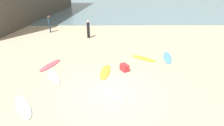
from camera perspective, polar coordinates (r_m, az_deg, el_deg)
The scene contains 12 objects.
ground_plane at distance 9.84m, azimuth -0.27°, elevation -8.63°, with size 120.00×120.00×0.00m, color tan.
ocean_water at distance 44.04m, azimuth -0.59°, elevation 17.08°, with size 120.00×40.00×0.08m, color slate.
surfboard_0 at distance 13.93m, azimuth 9.52°, elevation 1.42°, with size 0.53×1.96×0.09m, color yellow.
surfboard_1 at distance 9.60m, azimuth -25.45°, elevation -11.95°, with size 0.55×2.05×0.08m, color white.
surfboard_2 at distance 9.57m, azimuth -0.54°, elevation -9.44°, with size 0.55×1.94×0.07m, color silver.
surfboard_3 at distance 14.53m, azimuth 16.46°, elevation 1.70°, with size 0.58×2.40×0.08m, color #5295E2.
surfboard_4 at distance 11.76m, azimuth -2.04°, elevation -2.69°, with size 0.58×2.10×0.07m, color orange.
surfboard_5 at distance 11.72m, azimuth -17.40°, elevation -3.89°, with size 0.54×2.01×0.09m, color white.
surfboard_6 at distance 13.32m, azimuth -18.25°, elevation -0.60°, with size 0.50×2.11×0.08m, color #D94F5F.
beachgoer_near at distance 21.90m, azimuth -18.52°, elevation 11.47°, with size 0.36×0.36×1.82m.
beachgoer_mid at distance 18.81m, azimuth -7.24°, elevation 10.45°, with size 0.39×0.39×1.74m.
beach_cooler at distance 11.90m, azimuth 3.80°, elevation -1.40°, with size 0.58×0.38×0.44m, color #B2282D.
Camera 1 is at (-0.04, -8.30, 5.30)m, focal length 30.06 mm.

